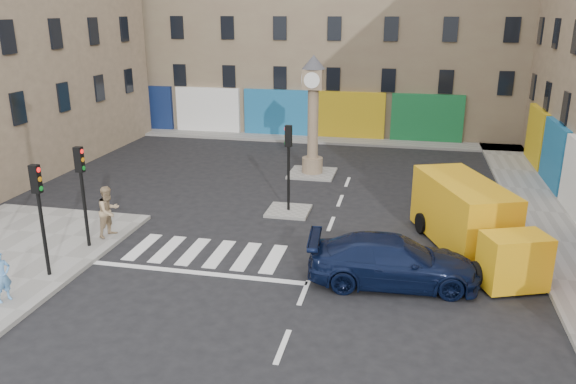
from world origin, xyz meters
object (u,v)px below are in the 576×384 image
(traffic_light_island, at_px, (288,154))
(pedestrian_blue, at_px, (1,277))
(navy_sedan, at_px, (393,261))
(clock_pillar, at_px, (313,108))
(yellow_van, at_px, (470,220))
(traffic_light_left_near, at_px, (39,203))
(pedestrian_tan, at_px, (109,211))
(traffic_light_left_far, at_px, (82,181))

(traffic_light_island, relative_size, pedestrian_blue, 2.37)
(traffic_light_island, distance_m, navy_sedan, 7.62)
(clock_pillar, xyz_separation_m, pedestrian_blue, (-6.54, -15.60, -2.62))
(yellow_van, bearing_deg, navy_sedan, -150.42)
(traffic_light_left_near, xyz_separation_m, pedestrian_tan, (0.30, 3.46, -1.49))
(traffic_light_island, height_order, yellow_van, traffic_light_island)
(navy_sedan, xyz_separation_m, yellow_van, (2.59, 3.17, 0.43))
(yellow_van, bearing_deg, traffic_light_left_far, 170.52)
(yellow_van, distance_m, pedestrian_blue, 15.45)
(navy_sedan, bearing_deg, pedestrian_tan, 77.25)
(traffic_light_left_near, xyz_separation_m, navy_sedan, (10.94, 2.03, -1.84))
(traffic_light_left_far, height_order, navy_sedan, traffic_light_left_far)
(yellow_van, relative_size, pedestrian_tan, 3.56)
(traffic_light_left_near, distance_m, traffic_light_island, 10.03)
(traffic_light_island, distance_m, pedestrian_blue, 11.74)
(traffic_light_island, relative_size, navy_sedan, 0.69)
(traffic_light_left_far, relative_size, yellow_van, 0.53)
(pedestrian_blue, bearing_deg, clock_pillar, 1.70)
(pedestrian_blue, height_order, pedestrian_tan, pedestrian_tan)
(traffic_light_left_near, xyz_separation_m, yellow_van, (13.53, 5.20, -1.41))
(traffic_light_left_near, relative_size, navy_sedan, 0.69)
(navy_sedan, relative_size, yellow_van, 0.77)
(traffic_light_left_far, distance_m, clock_pillar, 13.05)
(traffic_light_left_near, distance_m, pedestrian_tan, 3.78)
(traffic_light_island, height_order, pedestrian_tan, traffic_light_island)
(clock_pillar, bearing_deg, yellow_van, -49.93)
(clock_pillar, bearing_deg, pedestrian_tan, -120.13)
(traffic_light_left_near, bearing_deg, clock_pillar, 65.45)
(traffic_light_left_near, distance_m, traffic_light_left_far, 2.40)
(clock_pillar, relative_size, navy_sedan, 1.13)
(traffic_light_island, bearing_deg, navy_sedan, -51.20)
(traffic_light_left_far, height_order, clock_pillar, clock_pillar)
(traffic_light_left_near, height_order, traffic_light_island, traffic_light_left_near)
(navy_sedan, distance_m, pedestrian_tan, 10.74)
(pedestrian_blue, bearing_deg, navy_sedan, -46.61)
(yellow_van, relative_size, pedestrian_blue, 4.46)
(traffic_light_left_near, height_order, pedestrian_blue, traffic_light_left_near)
(traffic_light_left_far, bearing_deg, pedestrian_blue, -93.20)
(traffic_light_left_near, bearing_deg, pedestrian_blue, -97.41)
(traffic_light_left_near, bearing_deg, yellow_van, 21.03)
(clock_pillar, xyz_separation_m, navy_sedan, (4.64, -11.76, -2.77))
(traffic_light_left_far, bearing_deg, clock_pillar, 61.06)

